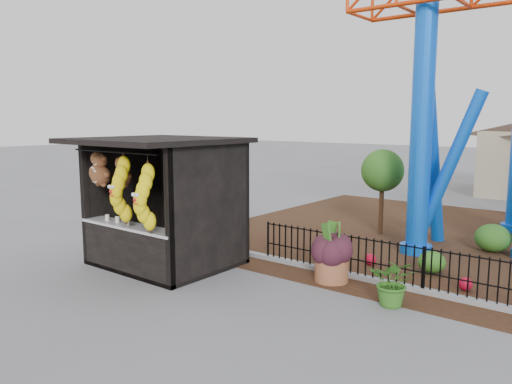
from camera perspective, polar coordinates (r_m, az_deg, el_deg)
The scene contains 6 objects.
ground at distance 9.91m, azimuth -3.68°, elevation -12.74°, with size 120.00×120.00×0.00m, color slate.
curb at distance 10.68m, azimuth 24.74°, elevation -11.59°, with size 18.00×0.18×0.12m, color gray.
prize_booth at distance 12.20m, azimuth -11.36°, elevation -1.42°, with size 3.50×3.40×3.12m.
terracotta_planter at distance 11.23m, azimuth 8.62°, elevation -8.61°, with size 0.74×0.74×0.61m, color #9C5938.
planter_foliage at distance 11.07m, azimuth 8.69°, elevation -5.51°, with size 0.70×0.70×0.64m, color #34151F.
potted_plant at distance 10.03m, azimuth 15.47°, elevation -9.88°, with size 0.86×0.75×0.96m, color #2F601C.
Camera 1 is at (6.23, -6.84, 3.56)m, focal length 35.00 mm.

